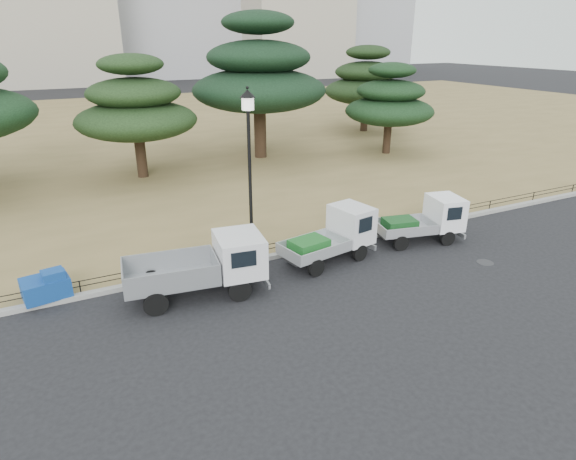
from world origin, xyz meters
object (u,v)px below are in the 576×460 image
street_lamp (249,148)px  truck_large (204,265)px  truck_kei_rear (425,220)px  truck_kei_front (334,236)px  tarp_pile (46,286)px

street_lamp → truck_large: bearing=-143.0°
truck_large → truck_kei_rear: size_ratio=1.24×
truck_large → truck_kei_front: size_ratio=1.20×
street_lamp → truck_kei_rear: bearing=-12.0°
truck_large → truck_kei_rear: 9.25m
truck_large → truck_kei_front: (5.04, 0.44, -0.11)m
truck_kei_rear → street_lamp: bearing=179.9°
truck_large → tarp_pile: bearing=165.8°
truck_large → street_lamp: size_ratio=0.75×
truck_kei_rear → truck_large: bearing=-166.2°
tarp_pile → truck_kei_rear: bearing=-6.1°
truck_kei_rear → street_lamp: size_ratio=0.61×
tarp_pile → truck_large: bearing=-21.4°
truck_large → street_lamp: (2.35, 1.78, 3.13)m
truck_large → truck_kei_rear: (9.24, 0.31, -0.16)m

